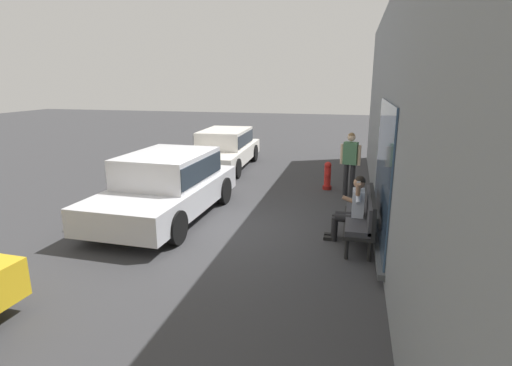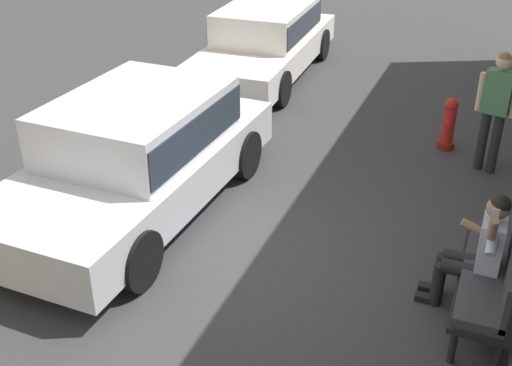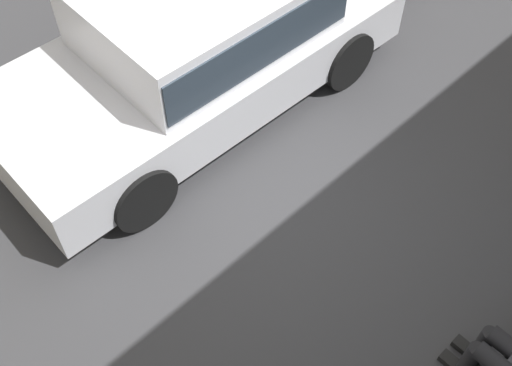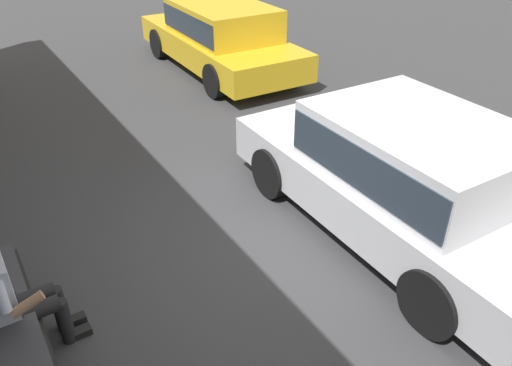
{
  "view_description": "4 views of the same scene",
  "coord_description": "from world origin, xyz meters",
  "px_view_note": "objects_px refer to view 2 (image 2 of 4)",
  "views": [
    {
      "loc": [
        7.56,
        2.6,
        3.07
      ],
      "look_at": [
        0.21,
        0.81,
        1.11
      ],
      "focal_mm": 28.0,
      "sensor_mm": 36.0,
      "label": 1
    },
    {
      "loc": [
        5.57,
        2.6,
        4.24
      ],
      "look_at": [
        -0.29,
        0.23,
        0.79
      ],
      "focal_mm": 45.0,
      "sensor_mm": 36.0,
      "label": 2
    },
    {
      "loc": [
        2.59,
        2.6,
        5.0
      ],
      "look_at": [
        0.42,
        0.35,
        0.93
      ],
      "focal_mm": 45.0,
      "sensor_mm": 36.0,
      "label": 3
    },
    {
      "loc": [
        -3.7,
        2.6,
        3.64
      ],
      "look_at": [
        -0.09,
        0.32,
        1.02
      ],
      "focal_mm": 35.0,
      "sensor_mm": 36.0,
      "label": 4
    }
  ],
  "objects_px": {
    "parked_car_mid": "(137,149)",
    "bench": "(500,269)",
    "parked_car_near": "(266,38)",
    "pedestrian_standing": "(496,103)",
    "fire_hydrant": "(449,124)",
    "person_on_phone": "(479,250)"
  },
  "relations": [
    {
      "from": "parked_car_near",
      "to": "fire_hydrant",
      "type": "xyz_separation_m",
      "value": [
        2.15,
        3.8,
        -0.35
      ]
    },
    {
      "from": "person_on_phone",
      "to": "parked_car_mid",
      "type": "xyz_separation_m",
      "value": [
        -0.49,
        -4.12,
        0.12
      ]
    },
    {
      "from": "fire_hydrant",
      "to": "parked_car_mid",
      "type": "bearing_deg",
      "value": -46.34
    },
    {
      "from": "parked_car_mid",
      "to": "fire_hydrant",
      "type": "xyz_separation_m",
      "value": [
        -3.25,
        3.41,
        -0.42
      ]
    },
    {
      "from": "bench",
      "to": "pedestrian_standing",
      "type": "xyz_separation_m",
      "value": [
        -3.24,
        -0.33,
        0.47
      ]
    },
    {
      "from": "bench",
      "to": "parked_car_near",
      "type": "distance_m",
      "value": 7.6
    },
    {
      "from": "parked_car_mid",
      "to": "fire_hydrant",
      "type": "relative_size",
      "value": 5.47
    },
    {
      "from": "pedestrian_standing",
      "to": "fire_hydrant",
      "type": "height_order",
      "value": "pedestrian_standing"
    },
    {
      "from": "parked_car_near",
      "to": "pedestrian_standing",
      "type": "xyz_separation_m",
      "value": [
        2.7,
        4.41,
        0.28
      ]
    },
    {
      "from": "parked_car_mid",
      "to": "bench",
      "type": "bearing_deg",
      "value": 83.01
    },
    {
      "from": "parked_car_mid",
      "to": "pedestrian_standing",
      "type": "relative_size",
      "value": 2.56
    },
    {
      "from": "pedestrian_standing",
      "to": "parked_car_near",
      "type": "bearing_deg",
      "value": -121.44
    },
    {
      "from": "bench",
      "to": "fire_hydrant",
      "type": "height_order",
      "value": "bench"
    },
    {
      "from": "fire_hydrant",
      "to": "person_on_phone",
      "type": "bearing_deg",
      "value": 10.83
    },
    {
      "from": "pedestrian_standing",
      "to": "bench",
      "type": "bearing_deg",
      "value": 5.77
    },
    {
      "from": "parked_car_mid",
      "to": "parked_car_near",
      "type": "bearing_deg",
      "value": -175.82
    },
    {
      "from": "bench",
      "to": "fire_hydrant",
      "type": "relative_size",
      "value": 2.26
    },
    {
      "from": "person_on_phone",
      "to": "pedestrian_standing",
      "type": "distance_m",
      "value": 3.21
    },
    {
      "from": "bench",
      "to": "fire_hydrant",
      "type": "distance_m",
      "value": 3.9
    },
    {
      "from": "bench",
      "to": "parked_car_near",
      "type": "xyz_separation_m",
      "value": [
        -5.94,
        -4.74,
        0.19
      ]
    },
    {
      "from": "bench",
      "to": "person_on_phone",
      "type": "xyz_separation_m",
      "value": [
        -0.05,
        -0.22,
        0.13
      ]
    },
    {
      "from": "parked_car_mid",
      "to": "fire_hydrant",
      "type": "distance_m",
      "value": 4.73
    }
  ]
}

